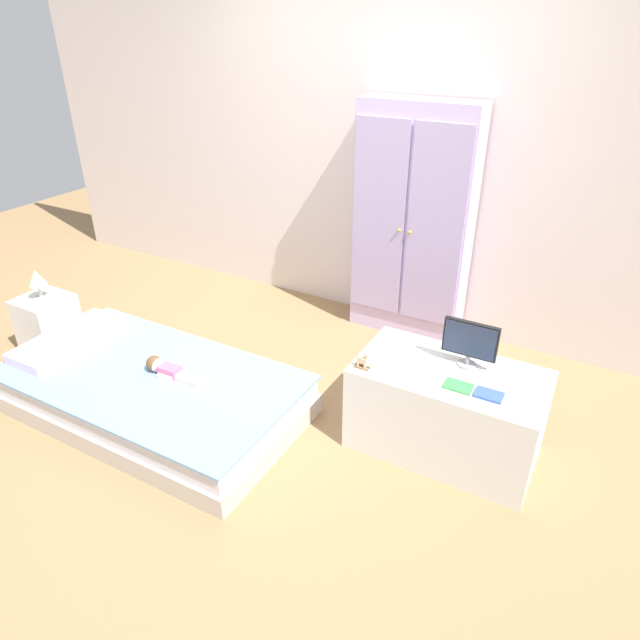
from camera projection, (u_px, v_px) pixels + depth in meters
ground_plane at (264, 415)px, 3.42m from camera, size 10.00×10.00×0.02m
back_wall at (381, 139)px, 3.97m from camera, size 6.40×0.05×2.70m
bed at (153, 392)px, 3.39m from camera, size 1.79×0.98×0.26m
pillow at (69, 340)px, 3.60m from camera, size 0.32×0.70×0.07m
doll at (164, 368)px, 3.32m from camera, size 0.39×0.13×0.10m
nightstand at (48, 323)px, 3.98m from camera, size 0.33×0.33×0.40m
table_lamp at (36, 279)px, 3.82m from camera, size 0.13×0.13×0.21m
wardrobe at (412, 225)px, 3.93m from camera, size 0.82×0.29×1.66m
tv_stand at (446, 410)px, 3.03m from camera, size 0.98×0.54×0.51m
tv_monitor at (470, 341)px, 2.89m from camera, size 0.28×0.10×0.26m
rocking_horse_toy at (363, 361)px, 2.91m from camera, size 0.09×0.04×0.10m
book_green at (458, 386)px, 2.78m from camera, size 0.14×0.10×0.01m
book_blue at (489, 395)px, 2.72m from camera, size 0.13×0.09×0.01m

